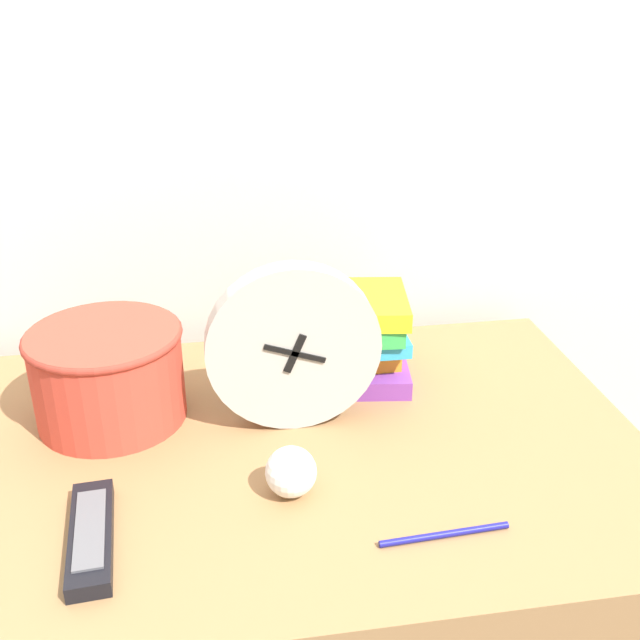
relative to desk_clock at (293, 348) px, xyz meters
The scene contains 7 objects.
wall_back 0.48m from the desk_clock, 99.03° to the left, with size 6.00×0.04×2.40m.
desk_clock is the anchor object (origin of this frame).
book_stack 0.15m from the desk_clock, 56.18° to the left, with size 0.25×0.19×0.15m.
basket 0.27m from the desk_clock, 167.21° to the left, with size 0.22×0.22×0.14m.
tv_remote 0.35m from the desk_clock, 141.10° to the right, with size 0.06×0.18×0.02m.
crumpled_paper_ball 0.18m from the desk_clock, 98.96° to the right, with size 0.06×0.06×0.06m.
pen 0.32m from the desk_clock, 62.32° to the right, with size 0.16×0.02×0.01m.
Camera 1 is at (-0.05, -0.52, 1.35)m, focal length 42.00 mm.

